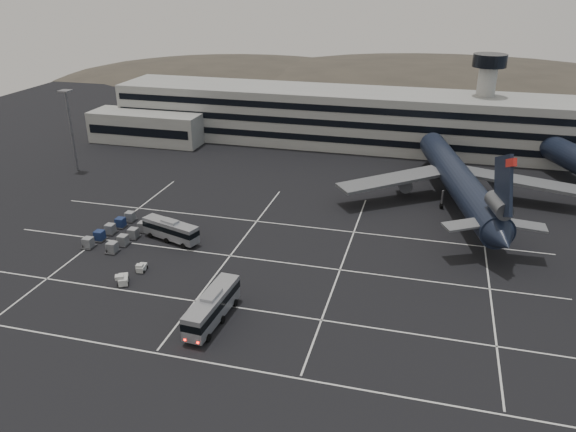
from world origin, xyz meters
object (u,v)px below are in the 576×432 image
at_px(bus_near, 212,306).
at_px(bus_far, 171,229).
at_px(tug_a, 142,268).
at_px(uld_cluster, 122,231).
at_px(trijet_main, 459,180).

xyz_separation_m(bus_near, bus_far, (-15.86, 20.60, -0.26)).
distance_m(tug_a, uld_cluster, 13.96).
bearing_deg(bus_near, bus_far, 131.13).
relative_size(bus_near, uld_cluster, 0.86).
xyz_separation_m(bus_far, tug_a, (0.25, -10.90, -1.50)).
relative_size(trijet_main, tug_a, 26.02).
height_order(bus_near, uld_cluster, bus_near).
height_order(trijet_main, bus_far, trijet_main).
xyz_separation_m(bus_near, tug_a, (-15.61, 9.70, -1.76)).
relative_size(trijet_main, uld_cluster, 3.99).
bearing_deg(bus_near, tug_a, 151.68).
distance_m(bus_near, bus_far, 26.00).
bearing_deg(tug_a, bus_far, 82.78).
xyz_separation_m(tug_a, uld_cluster, (-9.35, 10.36, 0.29)).
height_order(bus_far, tug_a, bus_far).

